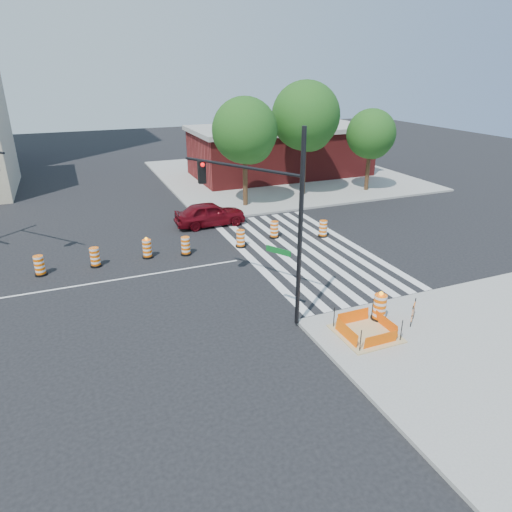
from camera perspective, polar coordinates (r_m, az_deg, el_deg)
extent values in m
plane|color=black|center=(23.41, -18.75, -3.11)|extent=(120.00, 120.00, 0.00)
cube|color=gray|center=(44.55, 2.98, 10.11)|extent=(22.00, 22.00, 0.15)
cube|color=silver|center=(24.88, -0.69, -0.29)|extent=(0.45, 13.50, 0.01)
cube|color=silver|center=(25.20, 1.21, 0.02)|extent=(0.45, 13.50, 0.01)
cube|color=silver|center=(25.54, 3.06, 0.31)|extent=(0.45, 13.50, 0.01)
cube|color=silver|center=(25.92, 4.86, 0.60)|extent=(0.45, 13.50, 0.01)
cube|color=silver|center=(26.32, 6.61, 0.88)|extent=(0.45, 13.50, 0.01)
cube|color=silver|center=(26.74, 8.30, 1.14)|extent=(0.45, 13.50, 0.01)
cube|color=silver|center=(27.19, 9.94, 1.40)|extent=(0.45, 13.50, 0.01)
cube|color=silver|center=(27.66, 11.53, 1.65)|extent=(0.45, 13.50, 0.01)
cube|color=silver|center=(23.41, -18.75, -3.10)|extent=(14.00, 0.12, 0.01)
cube|color=tan|center=(18.30, 13.56, -9.40)|extent=(2.20, 2.20, 0.05)
cube|color=#FF5C05|center=(17.57, 15.34, -10.09)|extent=(1.44, 0.02, 0.55)
cube|color=#FF5C05|center=(18.79, 12.05, -7.45)|extent=(1.44, 0.02, 0.55)
cube|color=#FF5C05|center=(17.71, 11.23, -9.39)|extent=(0.02, 1.44, 0.55)
cube|color=#FF5C05|center=(18.66, 15.91, -8.09)|extent=(0.02, 1.44, 0.55)
cylinder|color=black|center=(17.00, 12.94, -10.32)|extent=(0.04, 0.04, 0.90)
cylinder|color=black|center=(17.99, 17.71, -8.90)|extent=(0.04, 0.04, 0.90)
cylinder|color=black|center=(18.26, 9.73, -7.58)|extent=(0.04, 0.04, 0.90)
cylinder|color=black|center=(19.18, 14.35, -6.42)|extent=(0.04, 0.04, 0.90)
cube|color=maroon|center=(44.16, 3.03, 12.68)|extent=(16.00, 8.00, 4.20)
cube|color=gray|center=(43.83, 3.10, 15.64)|extent=(16.50, 8.50, 0.40)
imported|color=#58070F|center=(30.06, -5.77, 5.26)|extent=(4.62, 1.90, 1.57)
cylinder|color=black|center=(16.98, 5.54, 2.91)|extent=(0.17, 0.17, 7.68)
cylinder|color=black|center=(18.02, -2.13, 11.13)|extent=(3.02, 5.02, 0.12)
cube|color=black|center=(19.43, -6.80, 10.39)|extent=(0.31, 0.27, 0.96)
sphere|color=#FF0C0C|center=(19.19, -6.69, 11.27)|extent=(0.17, 0.17, 0.17)
cube|color=#0C591E|center=(17.80, 2.81, 0.64)|extent=(0.62, 1.01, 0.24)
cylinder|color=black|center=(19.37, 15.04, -7.54)|extent=(0.65, 0.65, 0.11)
cylinder|color=#FF6305|center=(19.11, 15.20, -6.14)|extent=(0.52, 0.52, 1.03)
sphere|color=#FF990C|center=(18.84, 15.39, -4.55)|extent=(0.17, 0.17, 0.17)
cube|color=#FF6305|center=(19.26, 19.11, -6.19)|extent=(0.62, 0.56, 0.26)
cube|color=#FF6305|center=(19.40, 19.00, -6.97)|extent=(0.62, 0.56, 0.21)
cylinder|color=black|center=(19.04, 18.90, -7.16)|extent=(0.04, 0.04, 0.94)
cylinder|color=black|center=(19.66, 19.18, -6.21)|extent=(0.04, 0.04, 0.94)
cylinder|color=#382314|center=(33.67, -1.37, 10.22)|extent=(0.35, 0.35, 4.93)
sphere|color=#1B4E16|center=(33.15, -1.42, 15.43)|extent=(4.62, 4.62, 4.62)
sphere|color=#1B4E16|center=(33.75, -0.72, 14.24)|extent=(3.39, 3.39, 3.39)
sphere|color=#1B4E16|center=(32.85, -2.00, 14.54)|extent=(3.08, 3.08, 3.08)
cylinder|color=#382314|center=(36.83, 6.00, 11.66)|extent=(0.34, 0.34, 5.54)
sphere|color=#1B4E16|center=(36.34, 6.23, 17.03)|extent=(5.20, 5.20, 5.20)
sphere|color=#1B4E16|center=(36.97, 6.69, 15.75)|extent=(3.81, 3.81, 3.81)
sphere|color=#1B4E16|center=(36.01, 5.73, 16.16)|extent=(3.46, 3.46, 3.46)
cylinder|color=#382314|center=(39.29, 13.82, 10.82)|extent=(0.33, 0.33, 4.19)
sphere|color=#1B4E16|center=(38.87, 14.19, 14.60)|extent=(3.93, 3.93, 3.93)
sphere|color=#1B4E16|center=(39.52, 14.46, 13.73)|extent=(2.88, 2.88, 2.88)
sphere|color=#1B4E16|center=(38.51, 13.80, 13.97)|extent=(2.62, 2.62, 2.62)
cylinder|color=black|center=(25.32, -25.26, -2.05)|extent=(0.60, 0.60, 0.10)
cylinder|color=#FF6305|center=(25.13, -25.45, -1.01)|extent=(0.48, 0.48, 0.95)
cylinder|color=black|center=(25.32, -19.34, -1.10)|extent=(0.60, 0.60, 0.10)
cylinder|color=#FF6305|center=(25.13, -19.49, -0.06)|extent=(0.48, 0.48, 0.95)
cylinder|color=black|center=(25.68, -13.36, -0.07)|extent=(0.60, 0.60, 0.10)
cylinder|color=#FF6305|center=(25.49, -13.46, 0.97)|extent=(0.48, 0.48, 0.95)
sphere|color=#FF990C|center=(25.30, -13.57, 2.12)|extent=(0.16, 0.16, 0.16)
cylinder|color=black|center=(25.67, -8.72, 0.30)|extent=(0.60, 0.60, 0.10)
cylinder|color=#FF6305|center=(25.49, -8.79, 1.34)|extent=(0.48, 0.48, 0.95)
cylinder|color=black|center=(26.47, -1.92, 1.25)|extent=(0.60, 0.60, 0.10)
cylinder|color=#FF6305|center=(26.29, -1.94, 2.26)|extent=(0.48, 0.48, 0.95)
cylinder|color=black|center=(27.95, 2.29, 2.42)|extent=(0.60, 0.60, 0.10)
cylinder|color=#FF6305|center=(27.78, 2.30, 3.39)|extent=(0.48, 0.48, 0.95)
cylinder|color=black|center=(28.38, 8.33, 2.51)|extent=(0.60, 0.60, 0.10)
cylinder|color=#FF6305|center=(28.21, 8.39, 3.47)|extent=(0.48, 0.48, 0.95)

